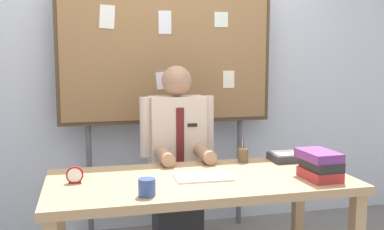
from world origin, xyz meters
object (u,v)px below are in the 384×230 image
object	(u,v)px
desk_clock	(75,176)
pen_holder	(243,155)
open_notebook	(203,177)
coffee_mug	(147,187)
paper_tray	(289,157)
desk	(200,191)
bulletin_board	(167,56)
book_stack	(320,165)
person	(177,166)

from	to	relation	value
desk_clock	pen_holder	world-z (taller)	pen_holder
open_notebook	desk_clock	world-z (taller)	desk_clock
coffee_mug	paper_tray	bearing A→B (deg)	27.53
desk	bulletin_board	size ratio (longest dim) A/B	0.87
pen_holder	paper_tray	distance (m)	0.33
desk	coffee_mug	size ratio (longest dim) A/B	19.42
desk	desk_clock	bearing A→B (deg)	176.06
book_stack	open_notebook	distance (m)	0.69
person	coffee_mug	distance (m)	1.01
bulletin_board	coffee_mug	xyz separation A→B (m)	(-0.36, -1.31, -0.68)
person	desk_clock	size ratio (longest dim) A/B	14.31
desk_clock	pen_holder	size ratio (longest dim) A/B	0.61
coffee_mug	pen_holder	world-z (taller)	pen_holder
desk_clock	book_stack	bearing A→B (deg)	-10.11
book_stack	desk_clock	distance (m)	1.42
bulletin_board	paper_tray	world-z (taller)	bulletin_board
paper_tray	desk	bearing A→B (deg)	-158.91
book_stack	pen_holder	xyz separation A→B (m)	(-0.29, 0.51, -0.04)
desk	desk_clock	size ratio (longest dim) A/B	18.44
open_notebook	desk_clock	size ratio (longest dim) A/B	3.46
desk_clock	coffee_mug	world-z (taller)	desk_clock
bulletin_board	pen_holder	xyz separation A→B (m)	(0.38, -0.72, -0.68)
bulletin_board	open_notebook	size ratio (longest dim) A/B	6.10
paper_tray	desk_clock	bearing A→B (deg)	-171.08
person	desk_clock	world-z (taller)	person
desk_clock	pen_holder	bearing A→B (deg)	13.15
bulletin_board	coffee_mug	distance (m)	1.52
book_stack	person	bearing A→B (deg)	128.21
open_notebook	bulletin_board	bearing A→B (deg)	90.75
book_stack	pen_holder	distance (m)	0.59
desk_clock	pen_holder	xyz separation A→B (m)	(1.11, 0.26, 0.01)
coffee_mug	paper_tray	xyz separation A→B (m)	(1.07, 0.56, -0.02)
desk	book_stack	size ratio (longest dim) A/B	6.34
person	book_stack	xyz separation A→B (m)	(0.67, -0.86, 0.17)
book_stack	paper_tray	xyz separation A→B (m)	(0.04, 0.47, -0.06)
book_stack	coffee_mug	xyz separation A→B (m)	(-1.03, -0.08, -0.04)
desk	book_stack	bearing A→B (deg)	-16.47
desk_clock	coffee_mug	xyz separation A→B (m)	(0.36, -0.33, 0.00)
desk	paper_tray	xyz separation A→B (m)	(0.71, 0.28, 0.11)
desk_clock	coffee_mug	size ratio (longest dim) A/B	1.05
open_notebook	coffee_mug	distance (m)	0.46
desk_clock	paper_tray	world-z (taller)	desk_clock
book_stack	paper_tray	size ratio (longest dim) A/B	1.08
coffee_mug	bulletin_board	bearing A→B (deg)	74.69
bulletin_board	book_stack	bearing A→B (deg)	-61.17
desk	pen_holder	world-z (taller)	pen_holder
person	pen_holder	bearing A→B (deg)	-42.12
desk	paper_tray	distance (m)	0.77
coffee_mug	book_stack	bearing A→B (deg)	4.66
desk	book_stack	world-z (taller)	book_stack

